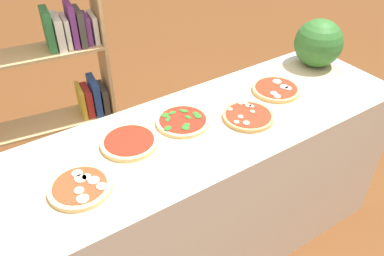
% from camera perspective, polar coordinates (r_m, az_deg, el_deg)
% --- Properties ---
extents(ground_plane, '(12.00, 12.00, 0.00)m').
position_cam_1_polar(ground_plane, '(2.52, 0.00, -17.39)').
color(ground_plane, brown).
extents(counter, '(2.30, 0.67, 0.92)m').
position_cam_1_polar(counter, '(2.17, 0.00, -10.24)').
color(counter, beige).
rests_on(counter, ground_plane).
extents(parchment_paper, '(2.14, 0.50, 0.00)m').
position_cam_1_polar(parchment_paper, '(1.85, 0.00, -0.47)').
color(parchment_paper, tan).
rests_on(parchment_paper, counter).
extents(pizza_mozzarella_0, '(0.25, 0.25, 0.03)m').
position_cam_1_polar(pizza_mozzarella_0, '(1.62, -15.67, -8.10)').
color(pizza_mozzarella_0, '#E5C17F').
rests_on(pizza_mozzarella_0, parchment_paper).
extents(pizza_plain_1, '(0.26, 0.26, 0.02)m').
position_cam_1_polar(pizza_plain_1, '(1.79, -8.94, -1.98)').
color(pizza_plain_1, '#E5C17F').
rests_on(pizza_plain_1, parchment_paper).
extents(pizza_spinach_2, '(0.26, 0.26, 0.03)m').
position_cam_1_polar(pizza_spinach_2, '(1.90, -1.35, 1.03)').
color(pizza_spinach_2, '#E5C17F').
rests_on(pizza_spinach_2, parchment_paper).
extents(pizza_mushroom_3, '(0.25, 0.25, 0.03)m').
position_cam_1_polar(pizza_mushroom_3, '(1.95, 8.02, 1.69)').
color(pizza_mushroom_3, tan).
rests_on(pizza_mushroom_3, parchment_paper).
extents(pizza_mozzarella_4, '(0.25, 0.25, 0.03)m').
position_cam_1_polar(pizza_mozzarella_4, '(2.19, 11.91, 5.43)').
color(pizza_mozzarella_4, '#DBB26B').
rests_on(pizza_mozzarella_4, parchment_paper).
extents(watermelon, '(0.28, 0.28, 0.28)m').
position_cam_1_polar(watermelon, '(2.46, 17.62, 11.48)').
color(watermelon, '#2D6628').
rests_on(watermelon, counter).
extents(bookshelf, '(0.86, 0.36, 1.51)m').
position_cam_1_polar(bookshelf, '(2.69, -18.03, 4.59)').
color(bookshelf, tan).
rests_on(bookshelf, ground_plane).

